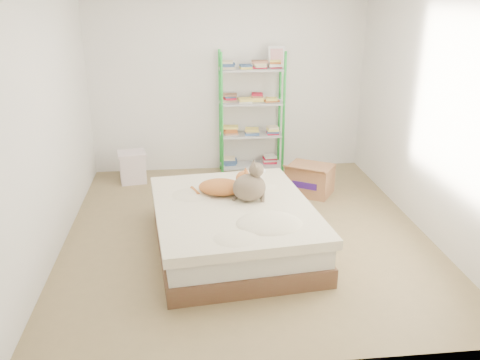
{
  "coord_description": "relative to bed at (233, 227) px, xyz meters",
  "views": [
    {
      "loc": [
        -0.59,
        -4.91,
        2.47
      ],
      "look_at": [
        -0.07,
        -0.07,
        0.62
      ],
      "focal_mm": 38.0,
      "sensor_mm": 36.0,
      "label": 1
    }
  ],
  "objects": [
    {
      "name": "orange_cat",
      "position": [
        -0.1,
        0.26,
        0.35
      ],
      "size": [
        0.58,
        0.37,
        0.22
      ],
      "primitive_type": null,
      "rotation": [
        0.0,
        0.0,
        -0.15
      ],
      "color": "#CF8636",
      "rests_on": "bed"
    },
    {
      "name": "bed",
      "position": [
        0.0,
        0.0,
        0.0
      ],
      "size": [
        1.7,
        2.03,
        0.48
      ],
      "rotation": [
        0.0,
        0.0,
        0.11
      ],
      "color": "brown",
      "rests_on": "ground"
    },
    {
      "name": "shelf_unit",
      "position": [
        0.48,
        2.25,
        0.65
      ],
      "size": [
        0.89,
        0.36,
        1.74
      ],
      "color": "green",
      "rests_on": "ground"
    },
    {
      "name": "grey_cat",
      "position": [
        0.17,
        0.08,
        0.44
      ],
      "size": [
        0.36,
        0.3,
        0.4
      ],
      "primitive_type": null,
      "rotation": [
        0.0,
        0.0,
        1.59
      ],
      "color": "#937D61",
      "rests_on": "bed"
    },
    {
      "name": "white_bin",
      "position": [
        -1.17,
        2.02,
        -0.03
      ],
      "size": [
        0.41,
        0.38,
        0.42
      ],
      "rotation": [
        0.0,
        0.0,
        0.18
      ],
      "color": "silver",
      "rests_on": "ground"
    },
    {
      "name": "room",
      "position": [
        0.17,
        0.37,
        1.06
      ],
      "size": [
        3.81,
        4.21,
        2.61
      ],
      "color": "#927D51",
      "rests_on": "ground"
    },
    {
      "name": "cardboard_box",
      "position": [
        1.11,
        1.36,
        -0.05
      ],
      "size": [
        0.68,
        0.71,
        0.43
      ],
      "rotation": [
        0.0,
        0.0,
        -0.56
      ],
      "color": "#AF7657",
      "rests_on": "ground"
    }
  ]
}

